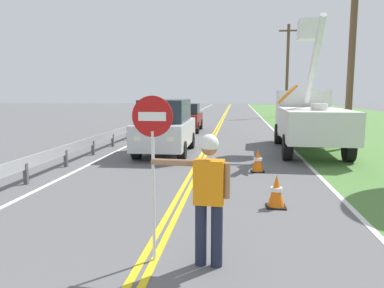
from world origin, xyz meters
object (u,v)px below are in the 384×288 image
object	(u,v)px
utility_pole_near	(352,54)
traffic_cone_mid	(258,161)
stop_sign_paddle	(153,142)
oncoming_sedan_second	(185,118)
oncoming_suv_nearest	(166,126)
utility_pole_mid	(287,69)
traffic_cone_lead	(276,192)
utility_bucket_truck	(308,116)
flagger_worker	(208,192)

from	to	relation	value
utility_pole_near	traffic_cone_mid	bearing A→B (deg)	-127.79
stop_sign_paddle	oncoming_sedan_second	distance (m)	17.88
oncoming_suv_nearest	utility_pole_near	size ratio (longest dim) A/B	0.61
utility_pole_near	traffic_cone_mid	world-z (taller)	utility_pole_near
utility_pole_near	traffic_cone_mid	size ratio (longest dim) A/B	10.76
oncoming_suv_nearest	utility_pole_mid	size ratio (longest dim) A/B	0.52
oncoming_suv_nearest	traffic_cone_lead	size ratio (longest dim) A/B	6.61
utility_bucket_truck	oncoming_sedan_second	size ratio (longest dim) A/B	1.67
oncoming_sedan_second	traffic_cone_lead	distance (m)	15.56
traffic_cone_mid	utility_bucket_truck	bearing A→B (deg)	63.82
utility_bucket_truck	oncoming_sedan_second	xyz separation A→B (m)	(-6.06, 6.94, -0.58)
traffic_cone_lead	traffic_cone_mid	distance (m)	3.49
oncoming_sedan_second	utility_pole_near	size ratio (longest dim) A/B	0.55
utility_bucket_truck	traffic_cone_lead	bearing A→B (deg)	-104.44
traffic_cone_mid	oncoming_sedan_second	bearing A→B (deg)	108.16
utility_bucket_truck	utility_pole_near	xyz separation A→B (m)	(1.76, 0.58, 2.54)
flagger_worker	stop_sign_paddle	xyz separation A→B (m)	(-0.77, 0.06, 0.66)
oncoming_suv_nearest	oncoming_sedan_second	bearing A→B (deg)	92.72
utility_bucket_truck	traffic_cone_lead	world-z (taller)	utility_bucket_truck
utility_pole_near	flagger_worker	bearing A→B (deg)	-113.82
utility_pole_mid	flagger_worker	bearing A→B (deg)	-99.14
flagger_worker	stop_sign_paddle	size ratio (longest dim) A/B	0.78
utility_pole_near	utility_pole_mid	size ratio (longest dim) A/B	0.85
utility_pole_near	stop_sign_paddle	bearing A→B (deg)	-117.08
utility_pole_near	traffic_cone_lead	distance (m)	10.16
oncoming_suv_nearest	oncoming_sedan_second	xyz separation A→B (m)	(-0.40, 8.47, -0.23)
utility_pole_mid	utility_bucket_truck	bearing A→B (deg)	-95.09
traffic_cone_lead	traffic_cone_mid	world-z (taller)	same
utility_bucket_truck	oncoming_suv_nearest	xyz separation A→B (m)	(-5.65, -1.53, -0.35)
flagger_worker	utility_pole_near	xyz separation A→B (m)	(5.06, 11.45, 2.90)
flagger_worker	oncoming_suv_nearest	size ratio (longest dim) A/B	0.39
oncoming_suv_nearest	utility_pole_mid	distance (m)	24.55
oncoming_suv_nearest	traffic_cone_lead	xyz separation A→B (m)	(3.57, -6.57, -0.72)
utility_pole_mid	traffic_cone_mid	world-z (taller)	utility_pole_mid
oncoming_sedan_second	traffic_cone_mid	distance (m)	12.17
flagger_worker	utility_pole_near	bearing A→B (deg)	66.18
stop_sign_paddle	utility_bucket_truck	world-z (taller)	utility_bucket_truck
stop_sign_paddle	oncoming_sedan_second	bearing A→B (deg)	96.41
oncoming_suv_nearest	traffic_cone_lead	world-z (taller)	oncoming_suv_nearest
utility_pole_near	traffic_cone_lead	world-z (taller)	utility_pole_near
stop_sign_paddle	utility_pole_mid	size ratio (longest dim) A/B	0.26
flagger_worker	traffic_cone_mid	xyz separation A→B (m)	(1.03, 6.26, -0.71)
flagger_worker	utility_bucket_truck	xyz separation A→B (m)	(3.30, 10.87, 0.36)
traffic_cone_mid	traffic_cone_lead	bearing A→B (deg)	-86.99
utility_bucket_truck	traffic_cone_mid	world-z (taller)	utility_bucket_truck
utility_pole_mid	traffic_cone_mid	distance (m)	26.84
flagger_worker	utility_pole_mid	world-z (taller)	utility_pole_mid
flagger_worker	oncoming_sedan_second	distance (m)	18.02
oncoming_suv_nearest	utility_pole_near	world-z (taller)	utility_pole_near
flagger_worker	oncoming_sedan_second	size ratio (longest dim) A/B	0.44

